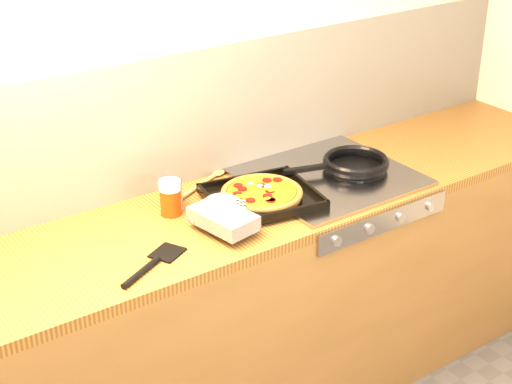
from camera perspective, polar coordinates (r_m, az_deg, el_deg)
room_shell at (r=2.86m, az=-5.20°, el=5.33°), size 3.20×3.20×3.20m
counter_run at (r=2.97m, az=-1.81°, el=-9.02°), size 3.20×0.62×0.90m
stovetop at (r=2.98m, az=5.30°, el=1.07°), size 0.60×0.56×0.02m
pizza_on_tray at (r=2.72m, az=-0.41°, el=-0.58°), size 0.52×0.41×0.06m
frying_pan at (r=3.02m, az=7.16°, el=2.03°), size 0.44×0.31×0.04m
tomato_can at (r=2.74m, az=-6.20°, el=-0.15°), size 0.09×0.09×0.11m
juice_glass at (r=2.70m, az=-6.25°, el=-0.39°), size 0.09×0.09×0.13m
wooden_spoon at (r=2.93m, az=-3.74°, el=0.74°), size 0.28×0.15×0.02m
black_spatula at (r=2.43m, az=-7.55°, el=-5.21°), size 0.27×0.18×0.02m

